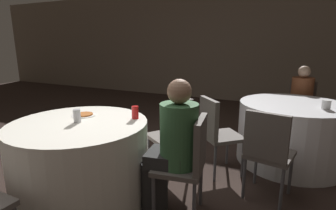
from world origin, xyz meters
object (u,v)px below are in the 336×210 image
at_px(chair_near_northeast, 175,127).
at_px(chair_far_southwest, 216,129).
at_px(chair_near_east, 189,158).
at_px(person_green_jacket, 171,149).
at_px(soda_can_silver, 77,116).
at_px(chair_far_north, 301,104).
at_px(pizza_plate_near, 84,115).
at_px(chair_far_south, 268,148).
at_px(soda_can_red, 135,112).
at_px(table_near, 82,160).
at_px(table_far, 291,133).
at_px(person_floral_shirt, 300,104).

distance_m(chair_near_northeast, chair_far_southwest, 0.45).
relative_size(chair_near_east, chair_far_southwest, 1.00).
height_order(person_green_jacket, soda_can_silver, person_green_jacket).
distance_m(chair_far_north, pizza_plate_near, 3.26).
height_order(chair_far_south, pizza_plate_near, chair_far_south).
xyz_separation_m(soda_can_silver, soda_can_red, (0.41, 0.33, 0.00)).
distance_m(table_near, chair_near_northeast, 1.05).
height_order(person_green_jacket, pizza_plate_near, person_green_jacket).
bearing_deg(chair_far_southwest, table_near, -88.44).
distance_m(chair_near_east, chair_far_north, 2.73).
bearing_deg(chair_near_northeast, chair_far_southwest, -126.59).
bearing_deg(chair_near_northeast, person_green_jacket, 145.85).
bearing_deg(soda_can_silver, table_far, 43.33).
distance_m(chair_far_southwest, soda_can_silver, 1.46).
bearing_deg(table_near, person_floral_shirt, 53.81).
bearing_deg(table_far, chair_near_east, -116.60).
height_order(person_floral_shirt, pizza_plate_near, person_floral_shirt).
bearing_deg(chair_near_northeast, soda_can_red, 104.61).
bearing_deg(chair_far_north, chair_far_southwest, 69.20).
xyz_separation_m(chair_near_northeast, person_green_jacket, (0.27, -0.71, 0.06)).
bearing_deg(table_near, chair_far_southwest, 44.11).
bearing_deg(chair_near_northeast, chair_far_south, -155.08).
bearing_deg(person_floral_shirt, chair_near_northeast, 59.10).
height_order(table_near, chair_far_north, chair_far_north).
xyz_separation_m(table_far, chair_near_northeast, (-1.20, -0.85, 0.16)).
height_order(chair_far_north, soda_can_silver, chair_far_north).
bearing_deg(soda_can_silver, chair_near_northeast, 54.53).
relative_size(chair_far_southwest, soda_can_silver, 7.23).
bearing_deg(table_near, chair_far_south, 22.85).
bearing_deg(pizza_plate_near, person_floral_shirt, 49.77).
height_order(chair_near_northeast, person_green_jacket, person_green_jacket).
distance_m(person_floral_shirt, pizza_plate_near, 3.12).
bearing_deg(chair_far_north, chair_far_south, 87.44).
bearing_deg(soda_can_silver, chair_near_east, 9.22).
bearing_deg(pizza_plate_near, table_near, -59.48).
bearing_deg(pizza_plate_near, chair_near_northeast, 41.97).
distance_m(chair_far_north, chair_far_south, 2.10).
bearing_deg(chair_far_south, person_floral_shirt, 92.33).
xyz_separation_m(chair_far_south, soda_can_red, (-1.20, -0.34, 0.28)).
bearing_deg(chair_far_north, soda_can_red, 63.99).
xyz_separation_m(chair_far_southwest, chair_far_south, (0.57, -0.32, 0.00)).
xyz_separation_m(chair_near_east, chair_far_southwest, (-0.00, 0.83, 0.00)).
relative_size(table_near, chair_far_north, 1.43).
height_order(table_near, soda_can_red, soda_can_red).
distance_m(table_far, chair_near_northeast, 1.48).
bearing_deg(person_floral_shirt, chair_far_north, -90.00).
bearing_deg(chair_near_northeast, pizza_plate_near, 77.05).
bearing_deg(chair_far_north, person_floral_shirt, 90.00).
bearing_deg(chair_near_east, person_floral_shirt, -28.83).
bearing_deg(chair_far_south, table_far, 90.00).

